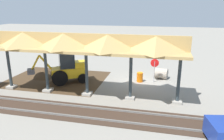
{
  "coord_description": "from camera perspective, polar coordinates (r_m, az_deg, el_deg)",
  "views": [
    {
      "loc": [
        -1.64,
        19.48,
        6.8
      ],
      "look_at": [
        2.37,
        2.1,
        1.6
      ],
      "focal_mm": 35.0,
      "sensor_mm": 36.0,
      "label": 1
    }
  ],
  "objects": [
    {
      "name": "stop_sign",
      "position": [
        20.35,
        11.06,
        1.15
      ],
      "size": [
        0.76,
        0.06,
        2.23
      ],
      "color": "gray",
      "rests_on": "ground"
    },
    {
      "name": "dirt_mound",
      "position": [
        23.12,
        -17.14,
        -1.59
      ],
      "size": [
        5.2,
        5.2,
        1.7
      ],
      "primitive_type": "cone",
      "color": "#42301E",
      "rests_on": "ground"
    },
    {
      "name": "backhoe",
      "position": [
        20.45,
        -11.5,
        0.21
      ],
      "size": [
        5.0,
        3.74,
        2.82
      ],
      "color": "yellow",
      "rests_on": "ground"
    },
    {
      "name": "ground_plane",
      "position": [
        20.7,
        7.72,
        -3.08
      ],
      "size": [
        120.0,
        120.0,
        0.0
      ],
      "primitive_type": "plane",
      "color": "gray"
    },
    {
      "name": "rail_tracks",
      "position": [
        14.18,
        4.86,
        -12.34
      ],
      "size": [
        60.0,
        2.58,
        0.15
      ],
      "color": "slate",
      "rests_on": "ground"
    },
    {
      "name": "platform_canopy",
      "position": [
        16.57,
        -6.92,
        6.97
      ],
      "size": [
        15.03,
        3.2,
        4.9
      ],
      "color": "#9E998E",
      "rests_on": "ground"
    },
    {
      "name": "traffic_barrel",
      "position": [
        20.56,
        7.27,
        -1.87
      ],
      "size": [
        0.56,
        0.56,
        0.9
      ],
      "primitive_type": "cylinder",
      "color": "orange",
      "rests_on": "ground"
    },
    {
      "name": "concrete_pipe",
      "position": [
        21.85,
        12.75,
        -0.88
      ],
      "size": [
        1.35,
        1.24,
        1.02
      ],
      "color": "#9E9384",
      "rests_on": "ground"
    },
    {
      "name": "dirt_work_zone",
      "position": [
        21.95,
        -14.19,
        -2.3
      ],
      "size": [
        9.19,
        7.0,
        0.01
      ],
      "primitive_type": "cube",
      "color": "#42301E",
      "rests_on": "ground"
    }
  ]
}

